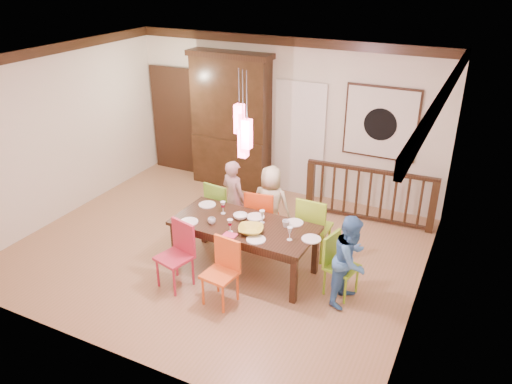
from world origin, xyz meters
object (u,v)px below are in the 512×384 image
at_px(china_hutch, 231,121).
at_px(person_end_right, 351,260).
at_px(chair_end_right, 342,262).
at_px(balustrade, 369,194).
at_px(dining_table, 244,229).
at_px(person_far_mid, 271,205).
at_px(chair_far_left, 223,204).
at_px(person_far_left, 234,198).

height_order(china_hutch, person_end_right, china_hutch).
xyz_separation_m(chair_end_right, balustrade, (-0.21, 2.21, 0.01)).
relative_size(dining_table, china_hutch, 0.79).
xyz_separation_m(balustrade, person_far_mid, (-1.22, -1.36, 0.14)).
height_order(chair_far_left, person_far_mid, person_far_mid).
height_order(dining_table, balustrade, balustrade).
xyz_separation_m(chair_far_left, balustrade, (1.99, 1.50, -0.04)).
distance_m(dining_table, person_far_left, 1.07).
bearing_deg(person_far_mid, china_hutch, -52.00).
bearing_deg(dining_table, china_hutch, 123.32).
xyz_separation_m(dining_table, china_hutch, (-1.63, 2.61, 0.63)).
bearing_deg(balustrade, chair_far_left, -146.59).
height_order(dining_table, person_end_right, person_end_right).
bearing_deg(balustrade, person_far_left, -146.43).
bearing_deg(balustrade, person_far_mid, -135.58).
bearing_deg(person_far_left, chair_far_left, 52.18).
height_order(chair_far_left, person_far_left, person_far_left).
xyz_separation_m(dining_table, person_far_left, (-0.64, 0.86, -0.02)).
bearing_deg(person_far_left, chair_end_right, 175.93).
bearing_deg(chair_end_right, person_end_right, -112.16).
relative_size(balustrade, person_far_left, 1.72).
bearing_deg(person_end_right, person_far_mid, 67.80).
xyz_separation_m(chair_far_left, chair_end_right, (2.21, -0.71, -0.05)).
bearing_deg(dining_table, person_far_left, 127.82).
height_order(chair_end_right, balustrade, balustrade).
relative_size(chair_end_right, person_far_left, 0.67).
bearing_deg(person_far_mid, person_end_right, 143.18).
bearing_deg(dining_table, balustrade, 63.06).
height_order(balustrade, person_far_mid, person_far_mid).
xyz_separation_m(balustrade, person_far_left, (-1.85, -1.40, 0.14)).
bearing_deg(person_far_left, person_far_mid, -158.54).
bearing_deg(china_hutch, person_far_mid, -46.40).
relative_size(balustrade, person_far_mid, 1.72).
xyz_separation_m(person_far_mid, person_end_right, (1.57, -0.95, -0.01)).
xyz_separation_m(chair_far_left, person_far_mid, (0.77, 0.14, 0.10)).
height_order(person_far_left, person_end_right, person_far_left).
xyz_separation_m(dining_table, person_far_mid, (-0.01, 0.90, -0.03)).
relative_size(china_hutch, balustrade, 1.18).
bearing_deg(person_end_right, dining_table, 97.39).
relative_size(person_far_mid, person_end_right, 1.02).
bearing_deg(chair_end_right, person_far_mid, 72.40).
xyz_separation_m(china_hutch, person_end_right, (3.19, -2.65, -0.67)).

